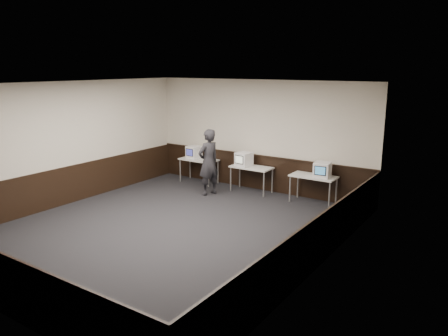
% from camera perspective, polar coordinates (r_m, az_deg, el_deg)
% --- Properties ---
extents(floor, '(8.00, 8.00, 0.00)m').
position_cam_1_polar(floor, '(9.97, -7.11, -7.91)').
color(floor, black).
rests_on(floor, ground).
extents(ceiling, '(8.00, 8.00, 0.00)m').
position_cam_1_polar(ceiling, '(9.31, -7.68, 10.79)').
color(ceiling, white).
rests_on(ceiling, back_wall).
extents(back_wall, '(7.00, 0.00, 7.00)m').
position_cam_1_polar(back_wall, '(12.74, 4.57, 4.25)').
color(back_wall, beige).
rests_on(back_wall, ground).
extents(left_wall, '(0.00, 8.00, 8.00)m').
position_cam_1_polar(left_wall, '(12.08, -20.00, 3.00)').
color(left_wall, beige).
rests_on(left_wall, ground).
extents(right_wall, '(0.00, 8.00, 8.00)m').
position_cam_1_polar(right_wall, '(7.72, 12.58, -1.94)').
color(right_wall, beige).
rests_on(right_wall, ground).
extents(wainscot_back, '(6.98, 0.04, 1.00)m').
position_cam_1_polar(wainscot_back, '(12.93, 4.44, -0.58)').
color(wainscot_back, black).
rests_on(wainscot_back, back_wall).
extents(wainscot_left, '(0.04, 7.98, 1.00)m').
position_cam_1_polar(wainscot_left, '(12.29, -19.54, -2.06)').
color(wainscot_left, black).
rests_on(wainscot_left, left_wall).
extents(wainscot_right, '(0.04, 7.98, 1.00)m').
position_cam_1_polar(wainscot_right, '(8.07, 12.05, -9.48)').
color(wainscot_right, black).
rests_on(wainscot_right, right_wall).
extents(wainscot_rail, '(6.98, 0.06, 0.04)m').
position_cam_1_polar(wainscot_rail, '(12.80, 4.44, 1.66)').
color(wainscot_rail, black).
rests_on(wainscot_rail, wainscot_back).
extents(desk_left, '(1.20, 0.60, 0.75)m').
position_cam_1_polar(desk_left, '(13.61, -3.31, 0.90)').
color(desk_left, silver).
rests_on(desk_left, ground).
extents(desk_center, '(1.20, 0.60, 0.75)m').
position_cam_1_polar(desk_center, '(12.57, 3.60, -0.13)').
color(desk_center, silver).
rests_on(desk_center, ground).
extents(desk_right, '(1.20, 0.60, 0.75)m').
position_cam_1_polar(desk_right, '(11.76, 11.61, -1.32)').
color(desk_right, silver).
rests_on(desk_right, ground).
extents(emac_left, '(0.41, 0.44, 0.38)m').
position_cam_1_polar(emac_left, '(13.69, -3.96, 2.09)').
color(emac_left, white).
rests_on(emac_left, desk_left).
extents(emac_center, '(0.45, 0.48, 0.40)m').
position_cam_1_polar(emac_center, '(12.59, 2.60, 1.16)').
color(emac_center, white).
rests_on(emac_center, desk_center).
extents(emac_right, '(0.45, 0.47, 0.40)m').
position_cam_1_polar(emac_right, '(11.56, 12.72, -0.23)').
color(emac_right, white).
rests_on(emac_right, desk_right).
extents(person, '(0.61, 0.77, 1.87)m').
position_cam_1_polar(person, '(12.25, -2.04, 0.76)').
color(person, black).
rests_on(person, ground).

